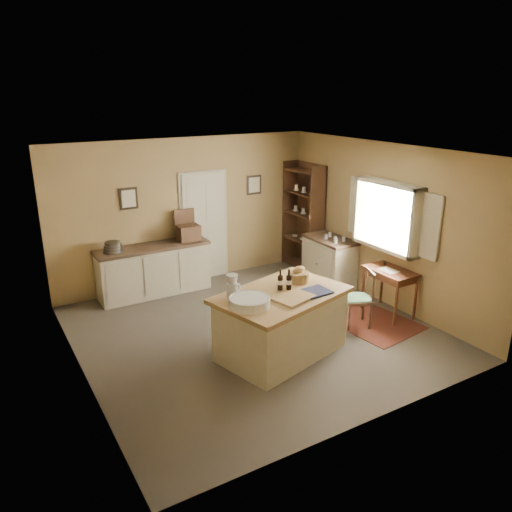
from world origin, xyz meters
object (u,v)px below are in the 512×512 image
at_px(work_island, 280,322).
at_px(desk_chair, 357,299).
at_px(writing_desk, 390,276).
at_px(right_cabinet, 329,261).
at_px(sideboard, 154,268).
at_px(shelving_unit, 305,217).

distance_m(work_island, desk_chair, 1.50).
bearing_deg(writing_desk, right_cabinet, 90.01).
xyz_separation_m(sideboard, writing_desk, (2.97, -2.75, 0.18)).
bearing_deg(shelving_unit, writing_desk, -93.49).
relative_size(work_island, writing_desk, 2.42).
relative_size(right_cabinet, shelving_unit, 0.48).
xyz_separation_m(writing_desk, desk_chair, (-0.73, -0.06, -0.22)).
bearing_deg(sideboard, right_cabinet, -22.29).
distance_m(writing_desk, right_cabinet, 1.55).
relative_size(writing_desk, desk_chair, 0.94).
relative_size(writing_desk, shelving_unit, 0.39).
relative_size(work_island, shelving_unit, 0.93).
relative_size(sideboard, right_cabinet, 1.94).
xyz_separation_m(sideboard, right_cabinet, (2.97, -1.22, -0.02)).
bearing_deg(shelving_unit, right_cabinet, -98.70).
distance_m(desk_chair, right_cabinet, 1.75).
xyz_separation_m(desk_chair, right_cabinet, (0.73, 1.60, 0.02)).
bearing_deg(desk_chair, work_island, -151.87).
bearing_deg(sideboard, work_island, -75.62).
height_order(desk_chair, right_cabinet, right_cabinet).
height_order(work_island, sideboard, work_island).
height_order(right_cabinet, shelving_unit, shelving_unit).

